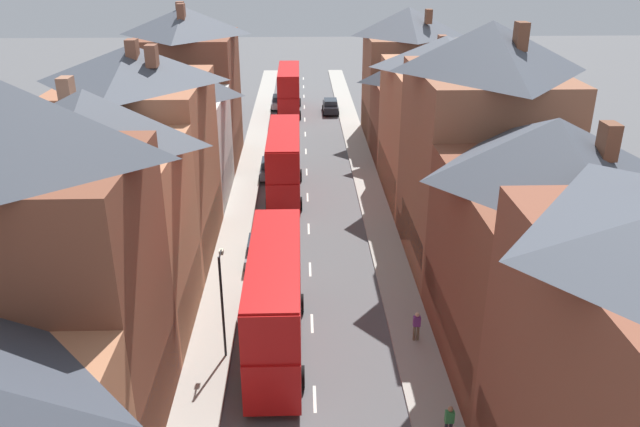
{
  "coord_description": "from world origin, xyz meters",
  "views": [
    {
      "loc": [
        -0.46,
        -10.05,
        18.49
      ],
      "look_at": [
        0.81,
        30.15,
        1.11
      ],
      "focal_mm": 35.0,
      "sensor_mm": 36.0,
      "label": 1
    }
  ],
  "objects_px": {
    "car_parked_left_a": "(271,168)",
    "car_parked_right_a": "(260,250)",
    "double_decker_bus_lead": "(289,89)",
    "car_parked_left_b": "(331,106)",
    "pedestrian_mid_left": "(417,325)",
    "car_mid_black": "(279,102)",
    "street_lamp": "(222,299)",
    "pedestrian_near_right": "(449,421)",
    "double_decker_bus_far_approaching": "(284,162)",
    "double_decker_bus_mid_street": "(275,298)"
  },
  "relations": [
    {
      "from": "car_parked_left_b",
      "to": "pedestrian_mid_left",
      "type": "distance_m",
      "value": 46.86
    },
    {
      "from": "double_decker_bus_lead",
      "to": "car_parked_left_b",
      "type": "height_order",
      "value": "double_decker_bus_lead"
    },
    {
      "from": "car_parked_right_a",
      "to": "car_parked_left_b",
      "type": "xyz_separation_m",
      "value": [
        6.2,
        37.88,
        0.01
      ]
    },
    {
      "from": "pedestrian_near_right",
      "to": "street_lamp",
      "type": "bearing_deg",
      "value": 147.85
    },
    {
      "from": "car_parked_right_a",
      "to": "street_lamp",
      "type": "xyz_separation_m",
      "value": [
        -1.15,
        -9.76,
        2.41
      ]
    },
    {
      "from": "double_decker_bus_lead",
      "to": "car_parked_right_a",
      "type": "relative_size",
      "value": 2.58
    },
    {
      "from": "double_decker_bus_mid_street",
      "to": "car_parked_left_b",
      "type": "relative_size",
      "value": 2.4
    },
    {
      "from": "double_decker_bus_far_approaching",
      "to": "car_mid_black",
      "type": "relative_size",
      "value": 2.45
    },
    {
      "from": "double_decker_bus_lead",
      "to": "car_parked_left_a",
      "type": "height_order",
      "value": "double_decker_bus_lead"
    },
    {
      "from": "double_decker_bus_far_approaching",
      "to": "car_mid_black",
      "type": "xyz_separation_m",
      "value": [
        -1.29,
        29.05,
        -2.01
      ]
    },
    {
      "from": "double_decker_bus_lead",
      "to": "car_parked_left_a",
      "type": "distance_m",
      "value": 22.52
    },
    {
      "from": "car_mid_black",
      "to": "pedestrian_mid_left",
      "type": "bearing_deg",
      "value": -80.47
    },
    {
      "from": "double_decker_bus_far_approaching",
      "to": "car_parked_right_a",
      "type": "height_order",
      "value": "double_decker_bus_far_approaching"
    },
    {
      "from": "street_lamp",
      "to": "pedestrian_mid_left",
      "type": "bearing_deg",
      "value": 5.04
    },
    {
      "from": "car_parked_left_a",
      "to": "car_parked_right_a",
      "type": "xyz_separation_m",
      "value": [
        0.0,
        -15.72,
        0.01
      ]
    },
    {
      "from": "double_decker_bus_far_approaching",
      "to": "pedestrian_mid_left",
      "type": "distance_m",
      "value": 21.64
    },
    {
      "from": "car_parked_left_a",
      "to": "car_parked_left_b",
      "type": "bearing_deg",
      "value": 74.37
    },
    {
      "from": "double_decker_bus_lead",
      "to": "car_mid_black",
      "type": "xyz_separation_m",
      "value": [
        -1.29,
        2.41,
        -2.01
      ]
    },
    {
      "from": "car_parked_left_a",
      "to": "pedestrian_near_right",
      "type": "relative_size",
      "value": 2.49
    },
    {
      "from": "car_parked_right_a",
      "to": "pedestrian_near_right",
      "type": "relative_size",
      "value": 2.6
    },
    {
      "from": "car_parked_right_a",
      "to": "pedestrian_mid_left",
      "type": "bearing_deg",
      "value": -47.1
    },
    {
      "from": "double_decker_bus_mid_street",
      "to": "street_lamp",
      "type": "height_order",
      "value": "street_lamp"
    },
    {
      "from": "pedestrian_near_right",
      "to": "double_decker_bus_lead",
      "type": "bearing_deg",
      "value": 97.52
    },
    {
      "from": "double_decker_bus_mid_street",
      "to": "pedestrian_mid_left",
      "type": "relative_size",
      "value": 6.71
    },
    {
      "from": "double_decker_bus_far_approaching",
      "to": "car_mid_black",
      "type": "bearing_deg",
      "value": 92.54
    },
    {
      "from": "car_parked_left_b",
      "to": "pedestrian_mid_left",
      "type": "relative_size",
      "value": 2.8
    },
    {
      "from": "street_lamp",
      "to": "double_decker_bus_far_approaching",
      "type": "bearing_deg",
      "value": 83.44
    },
    {
      "from": "double_decker_bus_lead",
      "to": "car_parked_left_b",
      "type": "relative_size",
      "value": 2.4
    },
    {
      "from": "car_parked_right_a",
      "to": "car_parked_left_a",
      "type": "bearing_deg",
      "value": 90.0
    },
    {
      "from": "car_parked_left_a",
      "to": "car_mid_black",
      "type": "bearing_deg",
      "value": 90.0
    },
    {
      "from": "car_parked_right_a",
      "to": "pedestrian_mid_left",
      "type": "height_order",
      "value": "pedestrian_mid_left"
    },
    {
      "from": "car_parked_left_b",
      "to": "street_lamp",
      "type": "distance_m",
      "value": 48.27
    },
    {
      "from": "car_parked_right_a",
      "to": "car_parked_left_b",
      "type": "height_order",
      "value": "car_parked_left_b"
    },
    {
      "from": "double_decker_bus_mid_street",
      "to": "pedestrian_near_right",
      "type": "bearing_deg",
      "value": -43.03
    },
    {
      "from": "car_mid_black",
      "to": "street_lamp",
      "type": "xyz_separation_m",
      "value": [
        -1.15,
        -50.28,
        2.44
      ]
    },
    {
      "from": "double_decker_bus_mid_street",
      "to": "double_decker_bus_far_approaching",
      "type": "relative_size",
      "value": 1.0
    },
    {
      "from": "pedestrian_near_right",
      "to": "street_lamp",
      "type": "relative_size",
      "value": 0.29
    },
    {
      "from": "pedestrian_near_right",
      "to": "car_mid_black",
      "type": "bearing_deg",
      "value": 98.5
    },
    {
      "from": "car_mid_black",
      "to": "car_parked_left_b",
      "type": "distance_m",
      "value": 6.74
    },
    {
      "from": "double_decker_bus_far_approaching",
      "to": "car_parked_left_a",
      "type": "bearing_deg",
      "value": 106.88
    },
    {
      "from": "double_decker_bus_lead",
      "to": "car_mid_black",
      "type": "bearing_deg",
      "value": 118.22
    },
    {
      "from": "car_parked_left_a",
      "to": "car_parked_left_b",
      "type": "relative_size",
      "value": 0.89
    },
    {
      "from": "double_decker_bus_lead",
      "to": "double_decker_bus_mid_street",
      "type": "height_order",
      "value": "same"
    },
    {
      "from": "double_decker_bus_lead",
      "to": "pedestrian_near_right",
      "type": "xyz_separation_m",
      "value": [
        7.12,
        -53.88,
        -1.78
      ]
    },
    {
      "from": "car_parked_right_a",
      "to": "pedestrian_near_right",
      "type": "distance_m",
      "value": 17.87
    },
    {
      "from": "double_decker_bus_lead",
      "to": "car_parked_left_a",
      "type": "xyz_separation_m",
      "value": [
        -1.29,
        -22.39,
        -1.99
      ]
    },
    {
      "from": "double_decker_bus_mid_street",
      "to": "car_mid_black",
      "type": "bearing_deg",
      "value": 91.49
    },
    {
      "from": "double_decker_bus_mid_street",
      "to": "pedestrian_mid_left",
      "type": "distance_m",
      "value": 7.23
    },
    {
      "from": "double_decker_bus_far_approaching",
      "to": "double_decker_bus_mid_street",
      "type": "bearing_deg",
      "value": -90.0
    },
    {
      "from": "car_mid_black",
      "to": "double_decker_bus_mid_street",
      "type": "bearing_deg",
      "value": -88.51
    }
  ]
}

